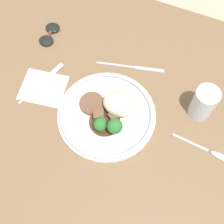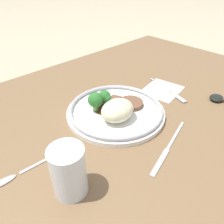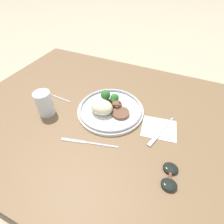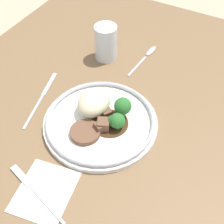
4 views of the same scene
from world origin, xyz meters
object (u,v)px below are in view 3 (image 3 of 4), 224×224
Objects in this scene: juice_glass at (45,104)px; plate at (109,108)px; spoon at (51,94)px; fork at (159,134)px; sunglasses at (170,176)px; knife at (87,143)px.

plate is at bearing -153.55° from juice_glass.
plate is 1.68× the size of spoon.
sunglasses is at bearing 40.86° from fork.
plate is 1.34× the size of knife.
fork is 1.07× the size of spoon.
juice_glass is 0.51× the size of knife.
knife is 0.36m from spoon.
juice_glass is at bearing 26.45° from plate.
spoon is at bearing -44.15° from knife.
fork is at bearing -170.11° from juice_glass.
spoon is (0.31, -0.18, 0.00)m from knife.
plate reaches higher than spoon.
spoon is 1.64× the size of sunglasses.
knife is at bearing -40.29° from fork.
fork is 0.18m from sunglasses.
knife is at bearing 88.78° from plate.
fork is 1.75× the size of sunglasses.
sunglasses is (-0.54, 0.08, -0.04)m from juice_glass.
fork is (-0.23, 0.04, -0.02)m from plate.
knife is 2.05× the size of sunglasses.
fork is (-0.47, -0.08, -0.05)m from juice_glass.
fork is at bearing -161.44° from knife.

